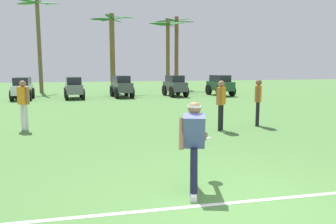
{
  "coord_description": "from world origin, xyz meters",
  "views": [
    {
      "loc": [
        -1.93,
        -4.04,
        1.99
      ],
      "look_at": [
        -0.11,
        3.57,
        0.9
      ],
      "focal_mm": 35.0,
      "sensor_mm": 36.0,
      "label": 1
    }
  ],
  "objects_px": {
    "parked_car_slot_d": "(122,86)",
    "parked_car_slot_e": "(175,85)",
    "teammate_deep": "(23,100)",
    "parked_car_slot_f": "(220,85)",
    "palm_tree_left_of_centre": "(113,47)",
    "parked_car_slot_b": "(22,88)",
    "parked_car_slot_c": "(74,87)",
    "palm_tree_far_left": "(39,36)",
    "frisbee_in_flight": "(205,139)",
    "teammate_midfield": "(258,98)",
    "teammate_near_sideline": "(221,101)",
    "palm_tree_right_of_centre": "(168,46)",
    "frisbee_thrower": "(194,142)",
    "palm_tree_far_right": "(176,47)"
  },
  "relations": [
    {
      "from": "parked_car_slot_c",
      "to": "parked_car_slot_f",
      "type": "distance_m",
      "value": 9.72
    },
    {
      "from": "teammate_deep",
      "to": "parked_car_slot_e",
      "type": "relative_size",
      "value": 0.64
    },
    {
      "from": "teammate_near_sideline",
      "to": "parked_car_slot_d",
      "type": "xyz_separation_m",
      "value": [
        -1.94,
        11.95,
        -0.2
      ]
    },
    {
      "from": "teammate_midfield",
      "to": "parked_car_slot_b",
      "type": "relative_size",
      "value": 0.64
    },
    {
      "from": "parked_car_slot_d",
      "to": "palm_tree_right_of_centre",
      "type": "height_order",
      "value": "palm_tree_right_of_centre"
    },
    {
      "from": "teammate_deep",
      "to": "palm_tree_left_of_centre",
      "type": "height_order",
      "value": "palm_tree_left_of_centre"
    },
    {
      "from": "teammate_deep",
      "to": "parked_car_slot_d",
      "type": "bearing_deg",
      "value": 68.89
    },
    {
      "from": "teammate_midfield",
      "to": "palm_tree_right_of_centre",
      "type": "height_order",
      "value": "palm_tree_right_of_centre"
    },
    {
      "from": "frisbee_in_flight",
      "to": "palm_tree_right_of_centre",
      "type": "xyz_separation_m",
      "value": [
        4.39,
        21.34,
        2.93
      ]
    },
    {
      "from": "teammate_deep",
      "to": "palm_tree_far_left",
      "type": "distance_m",
      "value": 16.42
    },
    {
      "from": "parked_car_slot_d",
      "to": "parked_car_slot_e",
      "type": "relative_size",
      "value": 1.01
    },
    {
      "from": "frisbee_in_flight",
      "to": "parked_car_slot_f",
      "type": "bearing_deg",
      "value": 66.66
    },
    {
      "from": "frisbee_in_flight",
      "to": "parked_car_slot_f",
      "type": "distance_m",
      "value": 17.09
    },
    {
      "from": "frisbee_thrower",
      "to": "parked_car_slot_e",
      "type": "relative_size",
      "value": 0.59
    },
    {
      "from": "parked_car_slot_b",
      "to": "teammate_near_sideline",
      "type": "bearing_deg",
      "value": -56.21
    },
    {
      "from": "teammate_near_sideline",
      "to": "teammate_midfield",
      "type": "xyz_separation_m",
      "value": [
        1.51,
        0.45,
        0.0
      ]
    },
    {
      "from": "teammate_midfield",
      "to": "palm_tree_left_of_centre",
      "type": "bearing_deg",
      "value": 103.51
    },
    {
      "from": "parked_car_slot_c",
      "to": "palm_tree_far_left",
      "type": "xyz_separation_m",
      "value": [
        -2.67,
        5.69,
        3.54
      ]
    },
    {
      "from": "palm_tree_far_left",
      "to": "teammate_midfield",
      "type": "bearing_deg",
      "value": -61.89
    },
    {
      "from": "palm_tree_far_left",
      "to": "parked_car_slot_c",
      "type": "bearing_deg",
      "value": -64.87
    },
    {
      "from": "parked_car_slot_e",
      "to": "parked_car_slot_b",
      "type": "bearing_deg",
      "value": -179.55
    },
    {
      "from": "frisbee_thrower",
      "to": "palm_tree_far_left",
      "type": "distance_m",
      "value": 22.93
    },
    {
      "from": "parked_car_slot_e",
      "to": "parked_car_slot_d",
      "type": "bearing_deg",
      "value": 179.16
    },
    {
      "from": "teammate_midfield",
      "to": "parked_car_slot_f",
      "type": "distance_m",
      "value": 11.71
    },
    {
      "from": "parked_car_slot_c",
      "to": "palm_tree_left_of_centre",
      "type": "height_order",
      "value": "palm_tree_left_of_centre"
    },
    {
      "from": "parked_car_slot_b",
      "to": "palm_tree_left_of_centre",
      "type": "bearing_deg",
      "value": 35.24
    },
    {
      "from": "teammate_deep",
      "to": "palm_tree_left_of_centre",
      "type": "xyz_separation_m",
      "value": [
        3.78,
        14.37,
        2.48
      ]
    },
    {
      "from": "teammate_midfield",
      "to": "parked_car_slot_e",
      "type": "distance_m",
      "value": 11.45
    },
    {
      "from": "parked_car_slot_e",
      "to": "parked_car_slot_f",
      "type": "bearing_deg",
      "value": -3.79
    },
    {
      "from": "parked_car_slot_c",
      "to": "frisbee_in_flight",
      "type": "bearing_deg",
      "value": -79.41
    },
    {
      "from": "parked_car_slot_c",
      "to": "palm_tree_far_right",
      "type": "height_order",
      "value": "palm_tree_far_right"
    },
    {
      "from": "palm_tree_far_left",
      "to": "palm_tree_far_right",
      "type": "xyz_separation_m",
      "value": [
        11.08,
        1.08,
        -0.62
      ]
    },
    {
      "from": "frisbee_in_flight",
      "to": "parked_car_slot_f",
      "type": "relative_size",
      "value": 0.14
    },
    {
      "from": "teammate_midfield",
      "to": "palm_tree_far_left",
      "type": "height_order",
      "value": "palm_tree_far_left"
    },
    {
      "from": "palm_tree_left_of_centre",
      "to": "parked_car_slot_e",
      "type": "bearing_deg",
      "value": -46.09
    },
    {
      "from": "parked_car_slot_b",
      "to": "palm_tree_left_of_centre",
      "type": "height_order",
      "value": "palm_tree_left_of_centre"
    },
    {
      "from": "parked_car_slot_b",
      "to": "parked_car_slot_e",
      "type": "height_order",
      "value": "parked_car_slot_e"
    },
    {
      "from": "teammate_deep",
      "to": "palm_tree_far_right",
      "type": "bearing_deg",
      "value": 60.99
    },
    {
      "from": "teammate_midfield",
      "to": "palm_tree_far_left",
      "type": "xyz_separation_m",
      "value": [
        -9.1,
        17.04,
        3.32
      ]
    },
    {
      "from": "teammate_midfield",
      "to": "palm_tree_far_left",
      "type": "relative_size",
      "value": 0.22
    },
    {
      "from": "parked_car_slot_f",
      "to": "palm_tree_left_of_centre",
      "type": "height_order",
      "value": "palm_tree_left_of_centre"
    },
    {
      "from": "parked_car_slot_f",
      "to": "palm_tree_right_of_centre",
      "type": "bearing_deg",
      "value": 112.82
    },
    {
      "from": "parked_car_slot_c",
      "to": "palm_tree_right_of_centre",
      "type": "distance_m",
      "value": 9.65
    },
    {
      "from": "parked_car_slot_b",
      "to": "parked_car_slot_d",
      "type": "distance_m",
      "value": 5.97
    },
    {
      "from": "parked_car_slot_c",
      "to": "palm_tree_far_right",
      "type": "relative_size",
      "value": 0.4
    },
    {
      "from": "parked_car_slot_e",
      "to": "frisbee_in_flight",
      "type": "bearing_deg",
      "value": -102.74
    },
    {
      "from": "teammate_near_sideline",
      "to": "parked_car_slot_f",
      "type": "height_order",
      "value": "teammate_near_sideline"
    },
    {
      "from": "parked_car_slot_b",
      "to": "palm_tree_right_of_centre",
      "type": "bearing_deg",
      "value": 28.08
    },
    {
      "from": "parked_car_slot_b",
      "to": "frisbee_in_flight",
      "type": "bearing_deg",
      "value": -69.42
    },
    {
      "from": "palm_tree_right_of_centre",
      "to": "frisbee_in_flight",
      "type": "bearing_deg",
      "value": -101.63
    }
  ]
}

